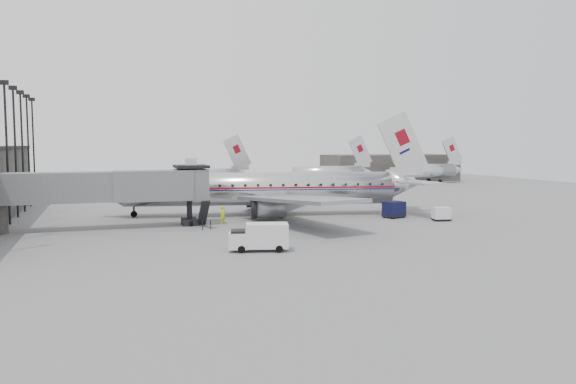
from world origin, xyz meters
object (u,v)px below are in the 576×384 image
at_px(service_van, 259,237).
at_px(baggage_cart_white, 441,214).
at_px(ramp_worker, 223,215).
at_px(baggage_cart_navy, 394,209).
at_px(airliner, 267,189).

relative_size(service_van, baggage_cart_white, 2.31).
bearing_deg(ramp_worker, service_van, -120.66).
xyz_separation_m(baggage_cart_navy, baggage_cart_white, (3.77, -3.95, -0.20)).
bearing_deg(baggage_cart_navy, ramp_worker, 158.79).
height_order(service_van, ramp_worker, service_van).
distance_m(baggage_cart_navy, baggage_cart_white, 5.47).
distance_m(baggage_cart_white, ramp_worker, 24.29).
xyz_separation_m(airliner, service_van, (-6.84, -21.47, -2.00)).
relative_size(service_van, ramp_worker, 2.57).
height_order(baggage_cart_navy, baggage_cart_white, baggage_cart_navy).
distance_m(airliner, service_van, 22.62).
xyz_separation_m(baggage_cart_white, ramp_worker, (-23.78, 4.95, 0.18)).
distance_m(airliner, baggage_cart_navy, 15.19).
height_order(airliner, baggage_cart_white, airliner).
height_order(airliner, service_van, airliner).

